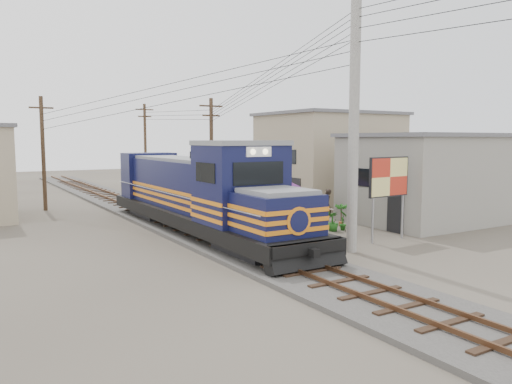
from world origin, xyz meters
TOP-DOWN VIEW (x-y plane):
  - ground at (0.00, 0.00)m, footprint 120.00×120.00m
  - ballast at (0.00, 10.00)m, footprint 3.60×70.00m
  - track at (0.00, 10.00)m, footprint 1.15×70.00m
  - locomotive at (0.00, 5.99)m, footprint 3.12×16.97m
  - utility_pole_main at (3.50, -0.50)m, footprint 0.40×0.40m
  - wooden_pole_mid at (4.50, 14.00)m, footprint 1.60×0.24m
  - wooden_pole_far at (4.80, 28.00)m, footprint 1.60×0.24m
  - wooden_pole_left at (-5.00, 18.00)m, footprint 1.60×0.24m
  - power_lines at (-0.14, 8.49)m, footprint 9.65×19.00m
  - shophouse_front at (11.50, 3.00)m, footprint 7.35×6.30m
  - shophouse_mid at (12.50, 12.00)m, footprint 8.40×7.35m
  - shophouse_back at (11.00, 22.00)m, footprint 6.30×6.30m
  - billboard at (6.30, 0.33)m, footprint 2.36×0.29m
  - market_umbrella at (5.52, 6.77)m, footprint 2.58×2.58m
  - vendor at (7.30, 5.69)m, footprint 0.75×0.74m
  - plant_nursery at (4.76, 4.38)m, footprint 3.43×3.17m

SIDE VIEW (x-z plane):
  - ground at x=0.00m, z-range 0.00..0.00m
  - ballast at x=0.00m, z-range 0.00..0.16m
  - track at x=0.00m, z-range 0.20..0.32m
  - plant_nursery at x=4.76m, z-range -0.10..0.94m
  - vendor at x=7.30m, z-range 0.00..1.75m
  - locomotive at x=0.00m, z-range -0.29..3.92m
  - market_umbrella at x=5.52m, z-range 0.83..3.03m
  - shophouse_back at x=11.00m, z-range 0.01..4.21m
  - shophouse_front at x=11.50m, z-range 0.01..4.71m
  - billboard at x=6.30m, z-range 0.87..4.51m
  - shophouse_mid at x=12.50m, z-range 0.01..6.21m
  - wooden_pole_mid at x=4.50m, z-range 0.18..7.18m
  - wooden_pole_left at x=-5.00m, z-range 0.18..7.18m
  - wooden_pole_far at x=4.80m, z-range 0.18..7.68m
  - utility_pole_main at x=3.50m, z-range 0.00..10.00m
  - power_lines at x=-0.14m, z-range 5.91..9.21m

